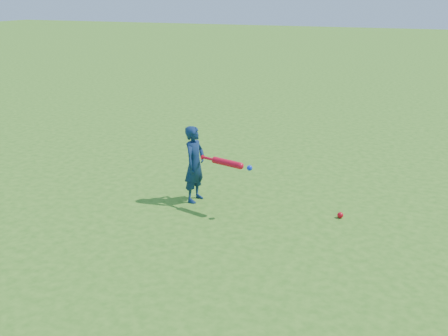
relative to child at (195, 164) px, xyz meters
name	(u,v)px	position (x,y,z in m)	size (l,w,h in m)	color
ground	(185,192)	(-0.26, 0.21, -0.54)	(80.00, 80.00, 0.00)	#35721B
child	(195,164)	(0.00, 0.00, 0.00)	(0.39, 0.26, 1.08)	#10264C
ground_ball_red	(340,215)	(2.00, 0.18, -0.50)	(0.08, 0.08, 0.08)	red
bat_swing	(229,163)	(0.59, -0.20, 0.15)	(0.78, 0.25, 0.09)	red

